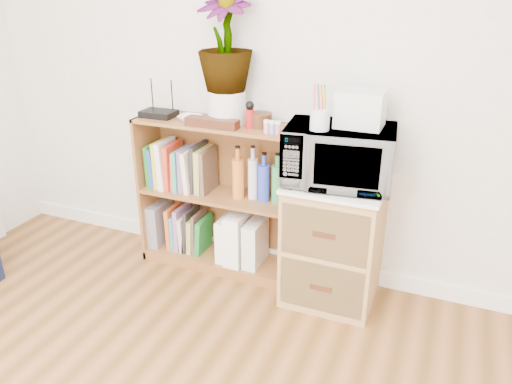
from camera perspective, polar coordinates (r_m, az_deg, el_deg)
The scene contains 21 objects.
skirting_board at distance 3.27m, azimuth 2.58°, elevation -7.42°, with size 4.00×0.02×0.10m, color white.
bookshelf at distance 3.09m, azimuth -4.29°, elevation -0.57°, with size 1.00×0.30×0.95m, color brown.
wicker_unit at distance 2.85m, azimuth 8.81°, elevation -5.78°, with size 0.50×0.45×0.70m, color #9E7542.
microwave at distance 2.63m, azimuth 9.45°, elevation 4.15°, with size 0.55×0.38×0.31m, color white.
pen_cup at distance 2.50m, azimuth 7.31°, elevation 8.25°, with size 0.10×0.10×0.11m, color silver.
small_appliance at distance 2.58m, azimuth 11.87°, elevation 9.32°, with size 0.23×0.19×0.18m, color silver.
router at distance 3.09m, azimuth -11.06°, elevation 8.79°, with size 0.20×0.14×0.04m, color black.
white_bowl at distance 2.97m, azimuth -7.59°, elevation 8.38°, with size 0.13×0.13×0.03m, color white.
plant_pot at distance 2.89m, azimuth -3.35°, elevation 9.70°, with size 0.22×0.22×0.18m, color silver.
potted_plant at distance 2.83m, azimuth -3.53°, elevation 16.92°, with size 0.31×0.31×0.55m, color #3B8033.
trinket_box at distance 2.82m, azimuth -5.05°, elevation 7.89°, with size 0.31×0.08×0.05m, color #381A0F.
kokeshi_doll at distance 2.78m, azimuth -0.71°, elevation 8.36°, with size 0.05×0.05×0.11m, color maroon.
wooden_bowl at distance 2.82m, azimuth 0.48°, elevation 8.24°, with size 0.13×0.13×0.08m, color #331F0E.
paint_jars at distance 2.69m, azimuth 1.86°, elevation 7.24°, with size 0.11×0.04×0.05m, color pink.
file_box at distance 3.41m, azimuth -10.92°, elevation -3.45°, with size 0.08×0.23×0.28m, color slate.
magazine_holder_left at distance 3.17m, azimuth -3.16°, elevation -5.22°, with size 0.09×0.22×0.28m, color white.
magazine_holder_mid at distance 3.13m, azimuth -1.96°, elevation -5.08°, with size 0.10×0.26×0.33m, color white.
magazine_holder_right at distance 3.10m, azimuth -0.08°, elevation -5.78°, with size 0.09×0.23×0.29m, color silver.
cookbooks at distance 3.14m, azimuth -8.60°, elevation 2.87°, with size 0.41×0.20×0.30m.
liquor_bottles at distance 2.89m, azimuth 1.43°, elevation 1.58°, with size 0.46×0.07×0.32m.
lower_books at distance 3.31m, azimuth -7.70°, elevation -4.32°, with size 0.26×0.19×0.29m.
Camera 1 is at (0.94, -0.41, 1.72)m, focal length 35.00 mm.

